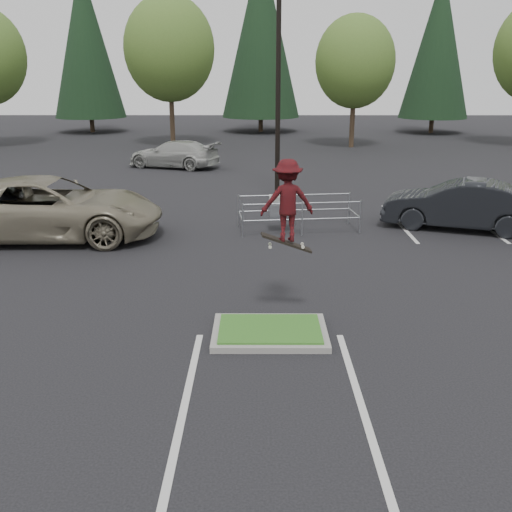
{
  "coord_description": "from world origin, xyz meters",
  "views": [
    {
      "loc": [
        -0.23,
        -10.57,
        4.88
      ],
      "look_at": [
        -0.27,
        1.5,
        1.14
      ],
      "focal_mm": 42.0,
      "sensor_mm": 36.0,
      "label": 1
    }
  ],
  "objects_px": {
    "conif_a": "(86,42)",
    "conif_b": "(261,32)",
    "decid_b": "(169,52)",
    "car_l_tan": "(50,208)",
    "skateboarder": "(287,201)",
    "car_l_black": "(1,213)",
    "car_far_silver": "(175,154)",
    "car_r_charc": "(460,205)",
    "conif_c": "(438,45)",
    "cart_corral": "(285,210)",
    "decid_c": "(355,65)",
    "light_pole": "(278,80)"
  },
  "relations": [
    {
      "from": "conif_a",
      "to": "conif_b",
      "type": "distance_m",
      "value": 14.03
    },
    {
      "from": "decid_b",
      "to": "car_l_tan",
      "type": "bearing_deg",
      "value": -91.19
    },
    {
      "from": "skateboarder",
      "to": "car_l_tan",
      "type": "distance_m",
      "value": 9.22
    },
    {
      "from": "car_l_tan",
      "to": "car_l_black",
      "type": "bearing_deg",
      "value": 86.05
    },
    {
      "from": "skateboarder",
      "to": "car_far_silver",
      "type": "distance_m",
      "value": 20.59
    },
    {
      "from": "skateboarder",
      "to": "car_l_tan",
      "type": "bearing_deg",
      "value": -49.81
    },
    {
      "from": "car_r_charc",
      "to": "car_l_tan",
      "type": "bearing_deg",
      "value": -64.48
    },
    {
      "from": "decid_b",
      "to": "conif_c",
      "type": "xyz_separation_m",
      "value": [
        20.01,
        8.97,
        0.8
      ]
    },
    {
      "from": "decid_b",
      "to": "conif_a",
      "type": "distance_m",
      "value": 12.43
    },
    {
      "from": "skateboarder",
      "to": "car_r_charc",
      "type": "height_order",
      "value": "skateboarder"
    },
    {
      "from": "car_far_silver",
      "to": "conif_a",
      "type": "bearing_deg",
      "value": -133.87
    },
    {
      "from": "conif_c",
      "to": "cart_corral",
      "type": "height_order",
      "value": "conif_c"
    },
    {
      "from": "decid_c",
      "to": "conif_a",
      "type": "xyz_separation_m",
      "value": [
        -19.99,
        10.17,
        1.84
      ]
    },
    {
      "from": "car_r_charc",
      "to": "car_far_silver",
      "type": "distance_m",
      "value": 16.71
    },
    {
      "from": "conif_b",
      "to": "car_r_charc",
      "type": "xyz_separation_m",
      "value": [
        6.23,
        -32.32,
        -7.06
      ]
    },
    {
      "from": "decid_b",
      "to": "decid_c",
      "type": "height_order",
      "value": "decid_b"
    },
    {
      "from": "conif_c",
      "to": "skateboarder",
      "type": "distance_m",
      "value": 41.09
    },
    {
      "from": "decid_c",
      "to": "car_l_black",
      "type": "height_order",
      "value": "decid_c"
    },
    {
      "from": "car_far_silver",
      "to": "car_l_tan",
      "type": "bearing_deg",
      "value": 11.98
    },
    {
      "from": "decid_b",
      "to": "skateboarder",
      "type": "bearing_deg",
      "value": -77.86
    },
    {
      "from": "light_pole",
      "to": "car_far_silver",
      "type": "xyz_separation_m",
      "value": [
        -5.08,
        8.92,
        -3.86
      ]
    },
    {
      "from": "decid_c",
      "to": "conif_b",
      "type": "distance_m",
      "value": 12.51
    },
    {
      "from": "conif_b",
      "to": "skateboarder",
      "type": "xyz_separation_m",
      "value": [
        0.34,
        -39.5,
        -5.42
      ]
    },
    {
      "from": "car_r_charc",
      "to": "cart_corral",
      "type": "bearing_deg",
      "value": -67.38
    },
    {
      "from": "car_l_tan",
      "to": "conif_b",
      "type": "bearing_deg",
      "value": -12.67
    },
    {
      "from": "light_pole",
      "to": "decid_b",
      "type": "distance_m",
      "value": 19.7
    },
    {
      "from": "decid_b",
      "to": "car_l_black",
      "type": "height_order",
      "value": "decid_b"
    },
    {
      "from": "light_pole",
      "to": "conif_b",
      "type": "distance_m",
      "value": 28.69
    },
    {
      "from": "car_l_black",
      "to": "conif_c",
      "type": "bearing_deg",
      "value": -47.63
    },
    {
      "from": "light_pole",
      "to": "cart_corral",
      "type": "xyz_separation_m",
      "value": [
        0.13,
        -4.05,
        -3.9
      ]
    },
    {
      "from": "light_pole",
      "to": "car_far_silver",
      "type": "distance_m",
      "value": 10.97
    },
    {
      "from": "conif_b",
      "to": "car_l_black",
      "type": "bearing_deg",
      "value": -103.45
    },
    {
      "from": "light_pole",
      "to": "decid_b",
      "type": "xyz_separation_m",
      "value": [
        -6.51,
        18.53,
        1.48
      ]
    },
    {
      "from": "conif_c",
      "to": "car_r_charc",
      "type": "height_order",
      "value": "conif_c"
    },
    {
      "from": "decid_c",
      "to": "car_r_charc",
      "type": "height_order",
      "value": "decid_c"
    },
    {
      "from": "decid_b",
      "to": "car_l_black",
      "type": "relative_size",
      "value": 1.8
    },
    {
      "from": "conif_b",
      "to": "car_l_tan",
      "type": "height_order",
      "value": "conif_b"
    },
    {
      "from": "decid_c",
      "to": "skateboarder",
      "type": "distance_m",
      "value": 29.52
    },
    {
      "from": "decid_c",
      "to": "car_far_silver",
      "type": "distance_m",
      "value": 14.55
    },
    {
      "from": "decid_b",
      "to": "cart_corral",
      "type": "height_order",
      "value": "decid_b"
    },
    {
      "from": "car_l_tan",
      "to": "car_r_charc",
      "type": "relative_size",
      "value": 1.4
    },
    {
      "from": "decid_c",
      "to": "car_l_tan",
      "type": "bearing_deg",
      "value": -118.68
    },
    {
      "from": "car_l_black",
      "to": "car_far_silver",
      "type": "height_order",
      "value": "car_l_black"
    },
    {
      "from": "decid_c",
      "to": "car_far_silver",
      "type": "height_order",
      "value": "decid_c"
    },
    {
      "from": "decid_c",
      "to": "cart_corral",
      "type": "xyz_separation_m",
      "value": [
        -5.36,
        -21.88,
        -4.59
      ]
    },
    {
      "from": "skateboarder",
      "to": "car_r_charc",
      "type": "distance_m",
      "value": 9.43
    },
    {
      "from": "car_l_tan",
      "to": "car_r_charc",
      "type": "distance_m",
      "value": 12.79
    },
    {
      "from": "cart_corral",
      "to": "car_l_black",
      "type": "bearing_deg",
      "value": 178.93
    },
    {
      "from": "car_l_tan",
      "to": "decid_b",
      "type": "bearing_deg",
      "value": -2.89
    },
    {
      "from": "cart_corral",
      "to": "car_l_tan",
      "type": "xyz_separation_m",
      "value": [
        -7.13,
        -0.95,
        0.26
      ]
    }
  ]
}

